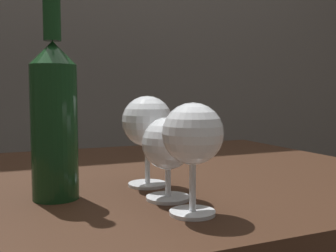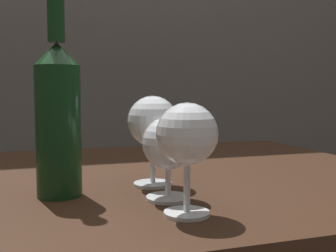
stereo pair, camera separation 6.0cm
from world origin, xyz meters
TOP-DOWN VIEW (x-y plane):
  - back_wall at (0.00, 1.00)m, footprint 5.00×0.08m
  - dining_table at (0.00, 0.00)m, footprint 1.12×0.81m
  - wine_glass_merlot at (0.01, -0.28)m, footprint 0.08×0.08m
  - wine_glass_white at (0.01, -0.20)m, footprint 0.08×0.08m
  - wine_glass_amber at (0.02, -0.11)m, footprint 0.09×0.09m
  - wine_bottle at (-0.14, -0.13)m, footprint 0.07×0.07m

SIDE VIEW (x-z plane):
  - dining_table at x=0.00m, z-range 0.27..1.05m
  - wine_glass_white at x=0.01m, z-range 0.80..0.92m
  - wine_glass_merlot at x=0.01m, z-range 0.81..0.96m
  - wine_glass_amber at x=0.02m, z-range 0.81..0.96m
  - wine_bottle at x=-0.14m, z-range 0.74..1.07m
  - back_wall at x=0.00m, z-range 0.00..2.60m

